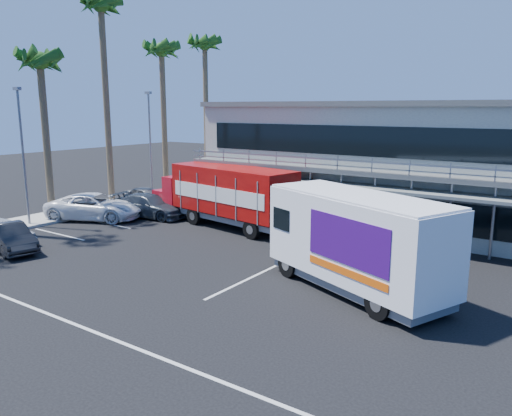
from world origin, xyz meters
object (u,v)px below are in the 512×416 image
Objects in this scene: red_truck at (224,193)px; parked_car_a at (1,231)px; parked_car_b at (11,238)px; white_van at (357,241)px.

parked_car_a is (-6.88, -9.88, -1.27)m from red_truck.
parked_car_a is at bearing 90.11° from parked_car_b.
white_van is 18.31m from parked_car_a.
red_truck is 12.33m from white_van.
white_van is 2.02× the size of parked_car_a.
red_truck reaches higher than parked_car_b.
parked_car_b is at bearing -110.04° from parked_car_a.
red_truck reaches higher than parked_car_a.
parked_car_b is (-16.19, -4.50, -1.33)m from white_van.
parked_car_a is 1.64m from parked_car_b.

